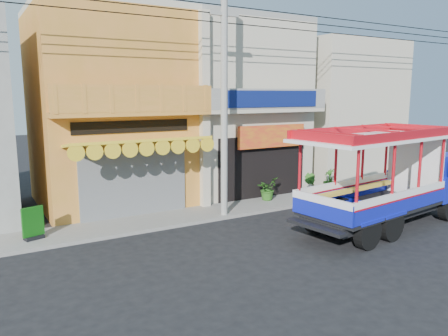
# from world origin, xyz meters

# --- Properties ---
(ground) EXTENTS (90.00, 90.00, 0.00)m
(ground) POSITION_xyz_m (0.00, 0.00, 0.00)
(ground) COLOR black
(ground) RESTS_ON ground
(sidewalk) EXTENTS (30.00, 2.00, 0.12)m
(sidewalk) POSITION_xyz_m (0.00, 4.00, 0.06)
(sidewalk) COLOR slate
(sidewalk) RESTS_ON ground
(shophouse_left) EXTENTS (6.00, 7.50, 8.24)m
(shophouse_left) POSITION_xyz_m (-4.00, 7.96, 4.11)
(shophouse_left) COLOR #C0822A
(shophouse_left) RESTS_ON ground
(shophouse_right) EXTENTS (6.00, 6.75, 8.24)m
(shophouse_right) POSITION_xyz_m (2.00, 7.96, 4.11)
(shophouse_right) COLOR beige
(shophouse_right) RESTS_ON ground
(party_pilaster) EXTENTS (0.35, 0.30, 8.00)m
(party_pilaster) POSITION_xyz_m (-1.00, 4.85, 4.00)
(party_pilaster) COLOR beige
(party_pilaster) RESTS_ON ground
(filler_building_right) EXTENTS (6.00, 6.00, 7.60)m
(filler_building_right) POSITION_xyz_m (9.00, 8.00, 3.80)
(filler_building_right) COLOR beige
(filler_building_right) RESTS_ON ground
(utility_pole) EXTENTS (28.00, 0.26, 9.00)m
(utility_pole) POSITION_xyz_m (-0.85, 3.30, 5.03)
(utility_pole) COLOR gray
(utility_pole) RESTS_ON ground
(songthaew_truck) EXTENTS (7.98, 3.43, 3.61)m
(songthaew_truck) POSITION_xyz_m (3.97, -0.60, 1.74)
(songthaew_truck) COLOR black
(songthaew_truck) RESTS_ON ground
(green_sign) EXTENTS (0.69, 0.48, 1.07)m
(green_sign) POSITION_xyz_m (-7.79, 3.91, 0.57)
(green_sign) COLOR black
(green_sign) RESTS_ON sidewalk
(potted_plant_a) EXTENTS (1.16, 1.11, 1.01)m
(potted_plant_a) POSITION_xyz_m (1.86, 4.39, 0.63)
(potted_plant_a) COLOR #2A601B
(potted_plant_a) RESTS_ON sidewalk
(potted_plant_b) EXTENTS (0.73, 0.78, 1.13)m
(potted_plant_b) POSITION_xyz_m (3.72, 3.63, 0.68)
(potted_plant_b) COLOR #2A601B
(potted_plant_b) RESTS_ON sidewalk
(potted_plant_c) EXTENTS (0.81, 0.81, 1.09)m
(potted_plant_c) POSITION_xyz_m (5.51, 4.34, 0.67)
(potted_plant_c) COLOR #2A601B
(potted_plant_c) RESTS_ON sidewalk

